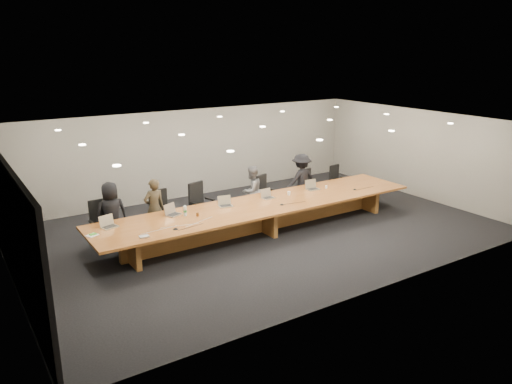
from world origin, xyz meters
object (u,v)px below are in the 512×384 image
Objects in this scene: chair_mid_right at (267,194)px; person_c at (252,191)px; paper_cup_near at (289,193)px; conference_table at (262,212)px; amber_mug at (198,214)px; paper_cup_far at (326,187)px; chair_right at (309,187)px; mic_left at (176,229)px; chair_far_right at (339,181)px; mic_center at (282,204)px; chair_far_left at (103,223)px; laptop_a at (109,222)px; laptop_b at (174,210)px; chair_left at (163,213)px; person_a at (111,214)px; person_d at (301,180)px; laptop_e at (313,185)px; laptop_c at (226,201)px; av_box at (144,236)px; water_bottle at (185,211)px; chair_mid_left at (202,204)px; mic_right at (355,189)px; laptop_d at (268,194)px; person_b at (154,208)px.

chair_mid_right is 0.79× the size of person_c.
chair_mid_right is 11.27× the size of paper_cup_near.
amber_mug is (-1.85, 0.04, 0.27)m from conference_table.
paper_cup_near reaches higher than paper_cup_far.
chair_right is 5.45m from mic_left.
chair_mid_right is at bearing 98.51° from paper_cup_near.
chair_far_right is 8.82× the size of mic_center.
chair_far_left is at bearing 121.70° from mic_left.
person_c is at bearing 69.41° from conference_table.
laptop_b is (1.57, 0.00, 0.00)m from laptop_a.
chair_right is at bearing -3.74° from chair_left.
person_a is at bearing 159.75° from chair_mid_right.
mic_left is 3.06m from mic_center.
laptop_e is (-0.28, -0.90, 0.09)m from person_d.
person_c reaches higher than laptop_a.
laptop_c is 2.87m from laptop_e.
person_a is 5.82m from person_d.
chair_far_left reaches higher than mic_center.
chair_far_right is 7.78m from laptop_a.
mic_left is at bearing -176.82° from mic_center.
person_c reaches higher than chair_far_left.
av_box is 3.82m from mic_center.
person_a is 7.79× the size of av_box.
person_a is (-7.42, -0.06, 0.27)m from chair_far_right.
paper_cup_near is (-1.18, -0.96, -0.00)m from person_d.
amber_mug is (1.94, -1.25, 0.22)m from chair_far_left.
chair_left reaches higher than mic_left.
chair_far_left reaches higher than paper_cup_near.
paper_cup_near is at bearing 15.70° from av_box.
water_bottle is 0.94m from mic_left.
mic_center is at bearing -163.88° from paper_cup_far.
chair_mid_left is at bearing 113.44° from laptop_c.
mic_right is at bearing -4.34° from amber_mug.
person_d is (6.03, -0.05, 0.23)m from chair_far_left.
laptop_e is at bearing 23.14° from mic_center.
laptop_d reaches higher than av_box.
laptop_d is (-3.43, -0.98, 0.36)m from chair_far_right.
person_d is 6.56× the size of water_bottle.
chair_mid_left reaches higher than laptop_c.
laptop_b is at bearing 136.35° from water_bottle.
laptop_e is (4.46, -0.87, 0.13)m from person_b.
person_a is 6.44× the size of water_bottle.
laptop_e is (2.87, 0.00, 0.01)m from laptop_c.
chair_far_left is at bearing 175.38° from laptop_e.
paper_cup_far is (6.16, -1.05, 0.22)m from chair_far_left.
chair_right is 3.21× the size of laptop_c.
mic_center is at bearing -33.53° from chair_left.
person_a reaches higher than person_c.
paper_cup_far is at bearing 5.62° from conference_table.
chair_far_left is 0.95× the size of chair_mid_left.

